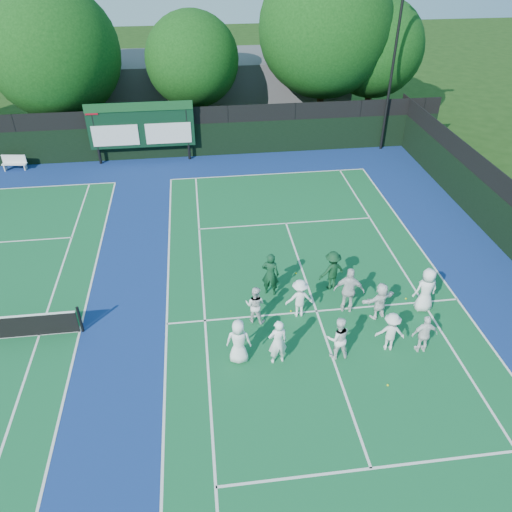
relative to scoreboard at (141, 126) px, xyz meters
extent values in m
plane|color=#17350E|center=(7.01, -15.59, -2.19)|extent=(120.00, 120.00, 0.00)
cube|color=navy|center=(1.01, -14.59, -2.19)|extent=(34.00, 32.00, 0.01)
cube|color=#12582E|center=(7.01, -14.59, -2.18)|extent=(10.97, 23.77, 0.00)
cube|color=silver|center=(7.01, -2.70, -2.18)|extent=(10.97, 0.08, 0.00)
cube|color=silver|center=(1.53, -14.59, -2.18)|extent=(0.08, 23.77, 0.00)
cube|color=silver|center=(12.50, -14.59, -2.18)|extent=(0.08, 23.77, 0.00)
cube|color=silver|center=(2.90, -14.59, -2.18)|extent=(0.08, 23.77, 0.00)
cube|color=silver|center=(11.13, -14.59, -2.18)|extent=(0.08, 23.77, 0.00)
cube|color=silver|center=(7.01, -20.99, -2.18)|extent=(8.23, 0.08, 0.00)
cube|color=silver|center=(7.01, -8.19, -2.18)|extent=(8.23, 0.08, 0.00)
cube|color=silver|center=(7.01, -14.59, -2.18)|extent=(0.08, 12.80, 0.00)
cube|color=silver|center=(-6.99, -2.70, -2.18)|extent=(10.97, 0.08, 0.00)
cube|color=silver|center=(-1.50, -14.59, -2.18)|extent=(0.08, 23.77, 0.00)
cube|color=silver|center=(-2.87, -14.59, -2.18)|extent=(0.08, 23.77, 0.00)
cube|color=black|center=(1.01, 0.41, -1.19)|extent=(34.00, 0.08, 2.00)
cube|color=black|center=(1.01, 0.41, 0.31)|extent=(34.00, 0.05, 1.00)
cylinder|color=black|center=(-2.59, 0.01, -0.44)|extent=(0.16, 0.16, 3.50)
cylinder|color=black|center=(2.61, 0.01, -0.44)|extent=(0.16, 0.16, 3.50)
cube|color=black|center=(0.01, 0.01, 0.01)|extent=(6.00, 0.15, 2.60)
cube|color=#13441F|center=(0.01, -0.09, 1.11)|extent=(6.00, 0.05, 0.50)
cube|color=silver|center=(-1.49, -0.09, -0.49)|extent=(2.60, 0.04, 1.20)
cube|color=silver|center=(1.51, -0.09, -0.49)|extent=(2.60, 0.04, 1.20)
cube|color=maroon|center=(-2.59, -0.09, 1.01)|extent=(0.70, 0.04, 0.50)
cube|color=#525156|center=(5.01, 8.41, -0.19)|extent=(18.00, 6.00, 4.00)
cylinder|color=black|center=(14.51, 0.11, 2.81)|extent=(0.16, 0.16, 10.00)
cylinder|color=black|center=(-1.39, -14.59, -1.64)|extent=(0.10, 0.10, 1.10)
cube|color=silver|center=(-7.31, -0.29, -1.81)|extent=(1.41, 0.55, 0.05)
cube|color=silver|center=(-7.31, -0.15, -1.55)|extent=(1.37, 0.24, 0.46)
cube|color=silver|center=(-7.86, -0.29, -2.01)|extent=(0.10, 0.32, 0.37)
cube|color=silver|center=(-6.77, -0.29, -2.01)|extent=(0.10, 0.32, 0.37)
cylinder|color=black|center=(-4.85, 3.91, -0.94)|extent=(0.44, 0.44, 2.51)
sphere|color=#0C370E|center=(-4.85, 3.91, 3.21)|extent=(7.71, 7.71, 7.71)
sphere|color=#0C370E|center=(-4.25, 4.21, 2.44)|extent=(5.39, 5.39, 5.39)
cylinder|color=black|center=(3.18, 3.91, -0.87)|extent=(0.44, 0.44, 2.65)
sphere|color=#0C370E|center=(3.18, 3.91, 2.61)|extent=(5.72, 5.72, 5.72)
sphere|color=#0C370E|center=(3.78, 4.21, 2.03)|extent=(4.01, 4.01, 4.01)
cylinder|color=black|center=(11.40, 3.91, -0.55)|extent=(0.44, 0.44, 3.28)
sphere|color=#0C370E|center=(11.40, 3.91, 4.18)|extent=(8.24, 8.24, 8.24)
sphere|color=#0C370E|center=(12.00, 4.21, 3.36)|extent=(5.77, 5.77, 5.77)
cylinder|color=black|center=(14.68, 3.91, -0.74)|extent=(0.44, 0.44, 2.90)
sphere|color=#0C370E|center=(14.68, 3.91, 3.00)|extent=(6.11, 6.11, 6.11)
sphere|color=#0C370E|center=(15.28, 4.21, 2.39)|extent=(4.28, 4.28, 4.28)
sphere|color=#CBE31A|center=(6.07, -14.49, -2.16)|extent=(0.07, 0.07, 0.07)
sphere|color=#CBE31A|center=(8.42, -18.33, -2.16)|extent=(0.07, 0.07, 0.07)
sphere|color=#CBE31A|center=(6.71, -12.20, -2.16)|extent=(0.07, 0.07, 0.07)
sphere|color=#CBE31A|center=(10.56, -14.33, -2.16)|extent=(0.07, 0.07, 0.07)
imported|color=white|center=(3.93, -16.64, -1.36)|extent=(0.88, 0.64, 1.67)
imported|color=white|center=(5.16, -16.86, -1.32)|extent=(0.69, 0.51, 1.74)
imported|color=white|center=(7.15, -16.86, -1.39)|extent=(0.78, 0.61, 1.60)
imported|color=silver|center=(8.97, -16.74, -1.45)|extent=(1.05, 0.74, 1.48)
imported|color=white|center=(10.03, -16.99, -1.45)|extent=(0.87, 0.37, 1.49)
imported|color=silver|center=(4.70, -14.79, -1.45)|extent=(0.89, 0.80, 1.49)
imported|color=white|center=(6.32, -14.68, -1.42)|extent=(1.00, 0.58, 1.55)
imported|color=silver|center=(8.14, -14.66, -1.26)|extent=(1.18, 0.74, 1.87)
imported|color=white|center=(9.16, -15.15, -1.45)|extent=(1.44, 0.85, 1.48)
imported|color=white|center=(10.93, -14.94, -1.30)|extent=(0.93, 0.65, 1.79)
imported|color=#0F381F|center=(5.47, -13.30, -1.28)|extent=(0.77, 0.64, 1.83)
imported|color=#0E361C|center=(7.88, -13.25, -1.37)|extent=(1.21, 0.92, 1.65)
camera|label=1|loc=(3.01, -28.23, 9.93)|focal=35.00mm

